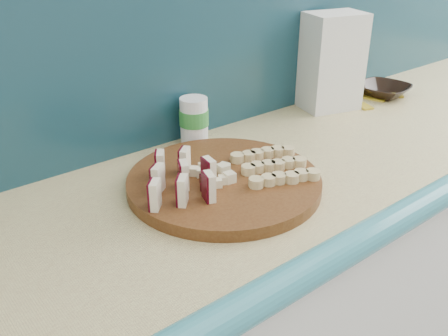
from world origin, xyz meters
name	(u,v)px	position (x,y,z in m)	size (l,w,h in m)	color
kitchen_counter	(351,268)	(0.10, 1.50, 0.46)	(2.20, 0.63, 0.91)	white
backsplash	(298,20)	(0.10, 1.79, 1.16)	(2.20, 0.02, 0.50)	teal
cutting_board	(224,182)	(-0.40, 1.50, 0.92)	(0.41, 0.41, 0.03)	#45230E
apple_wedges	(180,177)	(-0.50, 1.51, 0.96)	(0.16, 0.18, 0.06)	#F8E7C6
apple_chunks	(212,174)	(-0.42, 1.51, 0.95)	(0.07, 0.07, 0.02)	#F9EAC7
banana_slices	(274,165)	(-0.29, 1.46, 0.94)	(0.19, 0.19, 0.02)	#D3BD81
brown_bowl	(384,90)	(0.37, 1.66, 0.93)	(0.16, 0.16, 0.04)	black
flour_bag	(332,62)	(0.16, 1.70, 1.05)	(0.16, 0.11, 0.28)	white
canister	(194,120)	(-0.31, 1.73, 0.97)	(0.07, 0.07, 0.12)	white
banana_peel	(365,97)	(0.31, 1.68, 0.91)	(0.22, 0.18, 0.01)	yellow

